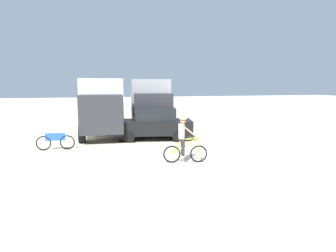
{
  "coord_description": "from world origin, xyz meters",
  "views": [
    {
      "loc": [
        -3.23,
        -9.18,
        3.02
      ],
      "look_at": [
        -0.01,
        3.49,
        1.1
      ],
      "focal_mm": 30.25,
      "sensor_mm": 36.0,
      "label": 1
    }
  ],
  "objects": [
    {
      "name": "box_truck_grey_hauler",
      "position": [
        0.31,
        9.97,
        1.87
      ],
      "size": [
        3.04,
        6.95,
        3.35
      ],
      "color": "#9E9EA3",
      "rests_on": "ground"
    },
    {
      "name": "cyclist_orange_shirt",
      "position": [
        0.01,
        1.06,
        0.85
      ],
      "size": [
        1.71,
        0.56,
        1.82
      ],
      "color": "black",
      "rests_on": "ground"
    },
    {
      "name": "ground_plane",
      "position": [
        0.0,
        0.0,
        0.0
      ],
      "size": [
        120.0,
        120.0,
        0.0
      ],
      "primitive_type": "plane",
      "color": "beige"
    },
    {
      "name": "sedan_parked",
      "position": [
        -0.18,
        5.98,
        0.88
      ],
      "size": [
        4.44,
        2.46,
        1.76
      ],
      "color": "black",
      "rests_on": "ground"
    },
    {
      "name": "box_truck_avon_van",
      "position": [
        -2.88,
        8.69,
        1.87
      ],
      "size": [
        2.63,
        6.84,
        3.35
      ],
      "color": "white",
      "rests_on": "ground"
    },
    {
      "name": "bicycle_spare",
      "position": [
        -5.13,
        4.59,
        0.4
      ],
      "size": [
        1.73,
        0.5,
        0.97
      ],
      "color": "black",
      "rests_on": "ground"
    }
  ]
}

